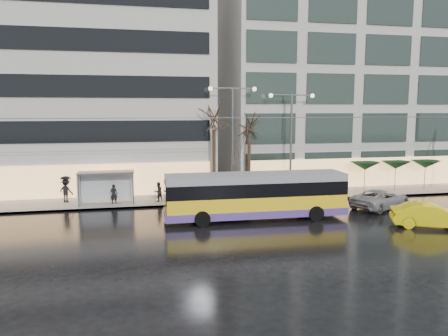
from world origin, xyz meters
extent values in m
plane|color=black|center=(0.00, 0.00, 0.00)|extent=(140.00, 140.00, 0.00)
cube|color=gray|center=(2.00, 14.00, 0.07)|extent=(80.00, 10.00, 0.15)
cube|color=slate|center=(2.00, 9.05, 0.07)|extent=(80.00, 0.10, 0.15)
cube|color=beige|center=(-16.00, 19.00, 11.15)|extent=(34.00, 14.00, 22.00)
cube|color=beige|center=(19.00, 19.00, 12.65)|extent=(32.00, 14.00, 25.00)
cube|color=yellow|center=(2.09, 4.14, 1.06)|extent=(12.10, 2.68, 1.51)
cube|color=#543A91|center=(2.09, 4.14, 0.55)|extent=(12.14, 2.72, 0.50)
cube|color=black|center=(2.09, 4.14, 2.16)|extent=(12.12, 2.70, 0.90)
cube|color=gray|center=(2.09, 4.14, 2.86)|extent=(12.10, 2.68, 0.50)
cube|color=black|center=(8.15, 4.05, 2.01)|extent=(0.09, 2.31, 1.31)
cube|color=black|center=(-3.97, 4.22, 2.01)|extent=(0.09, 2.31, 1.31)
cylinder|color=black|center=(5.93, 5.34, 0.50)|extent=(1.01, 0.37, 1.01)
cylinder|color=black|center=(5.89, 2.83, 0.50)|extent=(1.01, 0.37, 1.01)
cylinder|color=black|center=(-1.71, 5.45, 0.50)|extent=(1.01, 0.37, 1.01)
cylinder|color=black|center=(-1.74, 2.94, 0.50)|extent=(1.01, 0.37, 1.01)
cylinder|color=#595B60|center=(1.10, 5.11, 4.32)|extent=(0.11, 3.74, 2.64)
cylinder|color=#595B60|center=(1.11, 5.61, 4.32)|extent=(0.11, 3.74, 2.64)
cylinder|color=#595B60|center=(1.00, 5.75, 6.80)|extent=(42.00, 0.04, 0.04)
cylinder|color=#595B60|center=(1.00, 6.25, 6.80)|extent=(42.00, 0.04, 0.04)
cube|color=#595B60|center=(-8.00, 10.50, 2.60)|extent=(4.20, 1.60, 0.12)
cube|color=silver|center=(-8.00, 11.20, 1.35)|extent=(4.00, 0.05, 2.20)
cube|color=white|center=(-10.05, 10.50, 1.35)|extent=(0.10, 1.40, 2.20)
cylinder|color=#595B60|center=(-10.00, 9.80, 1.35)|extent=(0.10, 0.10, 2.40)
cylinder|color=#595B60|center=(-10.00, 11.20, 1.35)|extent=(0.10, 0.10, 2.40)
cylinder|color=#595B60|center=(-6.00, 9.80, 1.35)|extent=(0.10, 0.10, 2.40)
cylinder|color=#595B60|center=(-6.00, 11.20, 1.35)|extent=(0.10, 0.10, 2.40)
cylinder|color=#595B60|center=(2.00, 10.80, 4.65)|extent=(0.18, 0.18, 9.00)
cylinder|color=#595B60|center=(1.10, 10.80, 9.05)|extent=(1.80, 0.10, 0.10)
cylinder|color=#595B60|center=(2.90, 10.80, 9.05)|extent=(1.80, 0.10, 0.10)
sphere|color=#FFF2CC|center=(0.20, 10.80, 9.00)|extent=(0.36, 0.36, 0.36)
sphere|color=#FFF2CC|center=(3.80, 10.80, 9.00)|extent=(0.36, 0.36, 0.36)
cylinder|color=#595B60|center=(7.00, 10.80, 4.40)|extent=(0.18, 0.18, 8.50)
cylinder|color=#595B60|center=(6.10, 10.80, 8.55)|extent=(1.80, 0.10, 0.10)
cylinder|color=#595B60|center=(7.90, 10.80, 8.55)|extent=(1.80, 0.10, 0.10)
sphere|color=#FFF2CC|center=(5.20, 10.80, 8.50)|extent=(0.36, 0.36, 0.36)
sphere|color=#FFF2CC|center=(8.80, 10.80, 8.50)|extent=(0.36, 0.36, 0.36)
cylinder|color=black|center=(0.50, 11.00, 2.95)|extent=(0.28, 0.28, 5.60)
cylinder|color=black|center=(3.50, 11.20, 2.60)|extent=(0.28, 0.28, 4.90)
cylinder|color=#595B60|center=(14.00, 11.00, 1.25)|extent=(0.06, 0.06, 2.20)
cone|color=black|center=(14.00, 11.00, 2.45)|extent=(2.50, 2.50, 0.70)
cylinder|color=#595B60|center=(17.00, 11.00, 1.25)|extent=(0.06, 0.06, 2.20)
cone|color=black|center=(17.00, 11.00, 2.45)|extent=(2.50, 2.50, 0.70)
cylinder|color=#595B60|center=(20.00, 11.00, 1.25)|extent=(0.06, 0.06, 2.20)
cone|color=black|center=(20.00, 11.00, 2.45)|extent=(2.50, 2.50, 0.70)
imported|color=#FFE80D|center=(12.27, -0.13, 0.77)|extent=(4.96, 3.37, 1.55)
imported|color=#9D9DA1|center=(12.16, 5.39, 0.72)|extent=(5.67, 4.44, 1.43)
imported|color=black|center=(-7.46, 10.30, 0.92)|extent=(0.62, 0.47, 1.53)
imported|color=#FF54BE|center=(-7.46, 10.30, 1.90)|extent=(1.13, 1.14, 0.88)
imported|color=black|center=(-4.06, 10.61, 0.92)|extent=(0.94, 0.90, 1.53)
imported|color=black|center=(-11.14, 11.70, 1.07)|extent=(1.37, 1.15, 1.85)
imported|color=black|center=(-11.14, 11.70, 1.90)|extent=(1.10, 1.10, 0.72)
camera|label=1|loc=(-5.88, -23.66, 7.37)|focal=35.00mm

